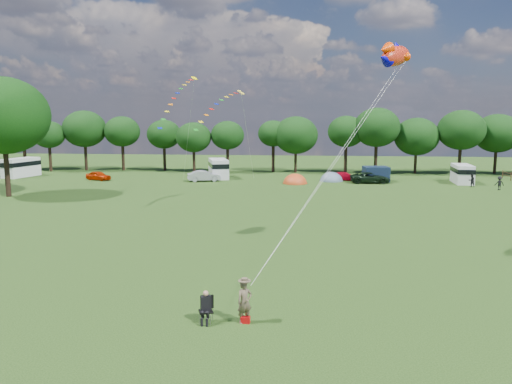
# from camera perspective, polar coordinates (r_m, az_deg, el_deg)

# --- Properties ---
(ground_plane) EXTENTS (180.00, 180.00, 0.00)m
(ground_plane) POSITION_cam_1_polar(r_m,az_deg,el_deg) (26.29, -1.74, -11.31)
(ground_plane) COLOR black
(ground_plane) RESTS_ON ground
(tree_line) EXTENTS (102.98, 10.98, 10.27)m
(tree_line) POSITION_cam_1_polar(r_m,az_deg,el_deg) (79.56, 7.18, 6.72)
(tree_line) COLOR black
(tree_line) RESTS_ON ground
(big_tree) EXTENTS (10.00, 10.00, 13.28)m
(big_tree) POSITION_cam_1_polar(r_m,az_deg,el_deg) (62.11, -26.96, 7.78)
(big_tree) COLOR black
(big_tree) RESTS_ON ground
(car_a) EXTENTS (4.12, 2.77, 1.28)m
(car_a) POSITION_cam_1_polar(r_m,az_deg,el_deg) (73.81, -17.57, 1.79)
(car_a) COLOR #B42600
(car_a) RESTS_ON ground
(car_b) EXTENTS (4.56, 2.81, 1.51)m
(car_b) POSITION_cam_1_polar(r_m,az_deg,el_deg) (69.51, -5.94, 1.84)
(car_b) COLOR #9D9EA6
(car_b) RESTS_ON ground
(car_c) EXTENTS (3.98, 1.69, 1.19)m
(car_c) POSITION_cam_1_polar(r_m,az_deg,el_deg) (71.13, 10.15, 1.78)
(car_c) COLOR #A20317
(car_c) RESTS_ON ground
(car_d) EXTENTS (5.48, 2.67, 1.47)m
(car_d) POSITION_cam_1_polar(r_m,az_deg,el_deg) (69.08, 12.91, 1.60)
(car_d) COLOR black
(car_d) RESTS_ON ground
(campervan_a) EXTENTS (3.65, 6.08, 2.78)m
(campervan_a) POSITION_cam_1_polar(r_m,az_deg,el_deg) (82.16, -25.27, 2.62)
(campervan_a) COLOR silver
(campervan_a) RESTS_ON ground
(campervan_b) EXTENTS (3.93, 6.11, 2.77)m
(campervan_b) POSITION_cam_1_polar(r_m,az_deg,el_deg) (72.89, -4.31, 2.76)
(campervan_b) COLOR silver
(campervan_b) RESTS_ON ground
(campervan_d) EXTENTS (2.58, 5.28, 2.51)m
(campervan_d) POSITION_cam_1_polar(r_m,az_deg,el_deg) (72.74, 22.51, 2.00)
(campervan_d) COLOR silver
(campervan_d) RESTS_ON ground
(tent_orange) EXTENTS (3.33, 3.65, 2.60)m
(tent_orange) POSITION_cam_1_polar(r_m,az_deg,el_deg) (67.29, 4.48, 1.00)
(tent_orange) COLOR #C14319
(tent_orange) RESTS_ON ground
(tent_greyblue) EXTENTS (3.29, 3.60, 2.44)m
(tent_greyblue) POSITION_cam_1_polar(r_m,az_deg,el_deg) (70.43, 8.61, 1.28)
(tent_greyblue) COLOR slate
(tent_greyblue) RESTS_ON ground
(awning_navy) EXTENTS (3.61, 3.07, 2.07)m
(awning_navy) POSITION_cam_1_polar(r_m,az_deg,el_deg) (71.02, 13.53, 2.02)
(awning_navy) COLOR #111E33
(awning_navy) RESTS_ON ground
(kite_flyer) EXTENTS (0.83, 0.75, 1.90)m
(kite_flyer) POSITION_cam_1_polar(r_m,az_deg,el_deg) (22.29, -1.31, -12.46)
(kite_flyer) COLOR brown
(kite_flyer) RESTS_ON ground
(camp_chair) EXTENTS (0.75, 0.77, 1.47)m
(camp_chair) POSITION_cam_1_polar(r_m,az_deg,el_deg) (22.47, -5.73, -12.52)
(camp_chair) COLOR #99999E
(camp_chair) RESTS_ON ground
(kite_bag) EXTENTS (0.41, 0.28, 0.29)m
(kite_bag) POSITION_cam_1_polar(r_m,az_deg,el_deg) (22.57, -1.20, -14.40)
(kite_bag) COLOR #A90809
(kite_bag) RESTS_ON ground
(fish_kite) EXTENTS (2.81, 3.26, 1.83)m
(fish_kite) POSITION_cam_1_polar(r_m,az_deg,el_deg) (32.47, 15.44, 14.80)
(fish_kite) COLOR red
(fish_kite) RESTS_ON ground
(streamer_kite_a) EXTENTS (3.33, 5.62, 5.77)m
(streamer_kite_a) POSITION_cam_1_polar(r_m,az_deg,el_deg) (56.31, -8.66, 11.03)
(streamer_kite_a) COLOR #FFE900
(streamer_kite_a) RESTS_ON ground
(streamer_kite_b) EXTENTS (4.24, 4.80, 3.84)m
(streamer_kite_b) POSITION_cam_1_polar(r_m,az_deg,el_deg) (48.01, -3.82, 10.10)
(streamer_kite_b) COLOR yellow
(streamer_kite_b) RESTS_ON ground
(walker_a) EXTENTS (0.90, 0.67, 1.68)m
(walker_a) POSITION_cam_1_polar(r_m,az_deg,el_deg) (69.27, 23.42, 1.21)
(walker_a) COLOR black
(walker_a) RESTS_ON ground
(walker_b) EXTENTS (1.12, 0.58, 1.68)m
(walker_b) POSITION_cam_1_polar(r_m,az_deg,el_deg) (67.86, 26.05, 0.91)
(walker_b) COLOR black
(walker_b) RESTS_ON ground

